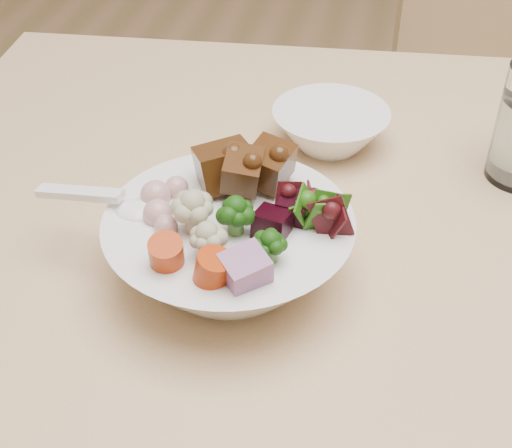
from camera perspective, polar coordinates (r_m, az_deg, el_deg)
name	(u,v)px	position (r m, az deg, el deg)	size (l,w,h in m)	color
food_bowl	(232,243)	(0.67, -1.97, -1.55)	(0.23, 0.23, 0.13)	white
soup_spoon	(123,207)	(0.68, -10.56, 1.37)	(0.13, 0.04, 0.03)	white
side_bowl	(330,128)	(0.88, 5.95, 7.65)	(0.14, 0.14, 0.05)	white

